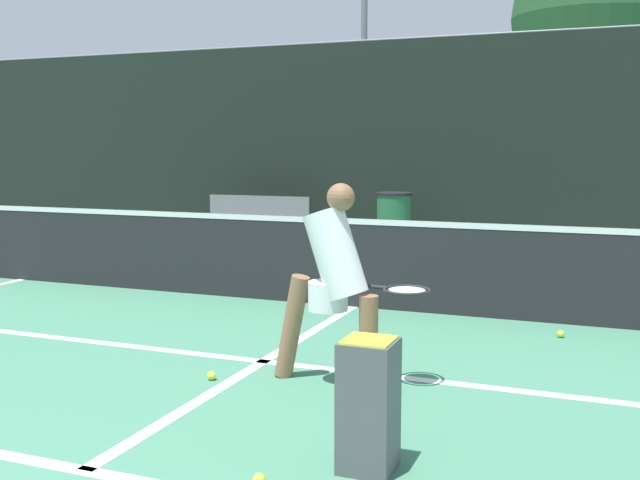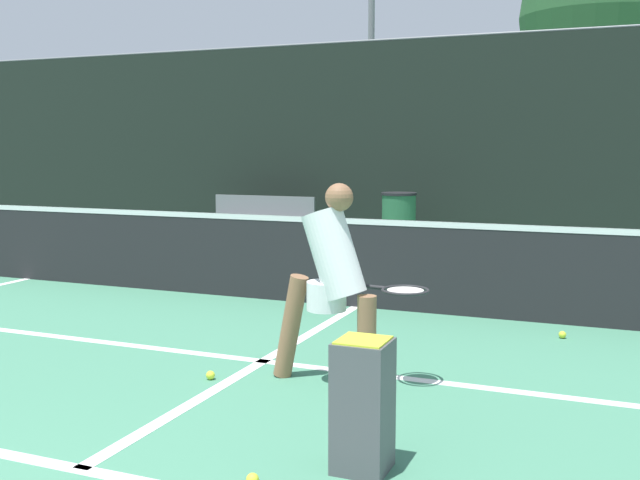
{
  "view_description": "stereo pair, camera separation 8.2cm",
  "coord_description": "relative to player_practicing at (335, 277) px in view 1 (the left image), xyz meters",
  "views": [
    {
      "loc": [
        2.54,
        -0.49,
        1.7
      ],
      "look_at": [
        0.34,
        5.11,
        0.95
      ],
      "focal_mm": 42.0,
      "sensor_mm": 36.0,
      "label": 1
    },
    {
      "loc": [
        2.61,
        -0.46,
        1.7
      ],
      "look_at": [
        0.34,
        5.11,
        0.95
      ],
      "focal_mm": 42.0,
      "sensor_mm": 36.0,
      "label": 2
    }
  ],
  "objects": [
    {
      "name": "tree_mid",
      "position": [
        -6.71,
        15.22,
        3.27
      ],
      "size": [
        4.13,
        4.13,
        4.55
      ],
      "color": "brown",
      "rests_on": "ground"
    },
    {
      "name": "fence_back",
      "position": [
        -0.72,
        7.45,
        0.96
      ],
      "size": [
        24.0,
        0.06,
        3.5
      ],
      "color": "black",
      "rests_on": "ground"
    },
    {
      "name": "parked_car",
      "position": [
        -1.07,
        9.64,
        -0.19
      ],
      "size": [
        1.84,
        4.36,
        1.42
      ],
      "color": "silver",
      "rests_on": "ground"
    },
    {
      "name": "player_practicing",
      "position": [
        0.0,
        0.0,
        0.0
      ],
      "size": [
        1.17,
        0.53,
        1.46
      ],
      "rotation": [
        0.0,
        0.0,
        -0.12
      ],
      "color": "#8C6042",
      "rests_on": "ground"
    },
    {
      "name": "court_service_line",
      "position": [
        -0.72,
        0.33,
        -0.78
      ],
      "size": [
        8.25,
        0.1,
        0.01
      ],
      "primitive_type": "cube",
      "color": "white",
      "rests_on": "ground"
    },
    {
      "name": "floodlight_mast",
      "position": [
        -4.15,
        13.3,
        4.33
      ],
      "size": [
        1.1,
        0.24,
        7.98
      ],
      "color": "slate",
      "rests_on": "ground"
    },
    {
      "name": "trash_bin",
      "position": [
        -1.41,
        6.49,
        -0.29
      ],
      "size": [
        0.56,
        0.56,
        0.99
      ],
      "color": "#28603D",
      "rests_on": "ground"
    },
    {
      "name": "court_baseline_near",
      "position": [
        -0.72,
        -1.85,
        -0.78
      ],
      "size": [
        11.0,
        0.1,
        0.01
      ],
      "primitive_type": "cube",
      "color": "white",
      "rests_on": "ground"
    },
    {
      "name": "building_far",
      "position": [
        -0.72,
        21.92,
        1.47
      ],
      "size": [
        36.0,
        2.4,
        4.51
      ],
      "primitive_type": "cube",
      "color": "#B2ADA3",
      "rests_on": "ground"
    },
    {
      "name": "court_center_mark",
      "position": [
        -0.72,
        0.35,
        -0.78
      ],
      "size": [
        0.1,
        4.39,
        0.01
      ],
      "primitive_type": "cube",
      "color": "white",
      "rests_on": "ground"
    },
    {
      "name": "tree_west",
      "position": [
        1.05,
        15.97,
        4.19
      ],
      "size": [
        3.97,
        3.97,
        6.98
      ],
      "color": "brown",
      "rests_on": "ground"
    },
    {
      "name": "tennis_ball_scattered_2",
      "position": [
        1.43,
        1.99,
        -0.75
      ],
      "size": [
        0.07,
        0.07,
        0.07
      ],
      "primitive_type": "sphere",
      "color": "#D1E033",
      "rests_on": "ground"
    },
    {
      "name": "ball_hopper",
      "position": [
        0.67,
        -1.28,
        -0.41
      ],
      "size": [
        0.28,
        0.28,
        0.71
      ],
      "color": "#4C4C51",
      "rests_on": "ground"
    },
    {
      "name": "courtside_bench",
      "position": [
        -3.88,
        6.6,
        -0.31
      ],
      "size": [
        1.89,
        0.39,
        0.86
      ],
      "rotation": [
        0.0,
        0.0,
        0.01
      ],
      "color": "slate",
      "rests_on": "ground"
    },
    {
      "name": "tennis_ball_scattered_0",
      "position": [
        0.21,
        -1.67,
        -0.75
      ],
      "size": [
        0.07,
        0.07,
        0.07
      ],
      "primitive_type": "sphere",
      "color": "#D1E033",
      "rests_on": "ground"
    },
    {
      "name": "net",
      "position": [
        -0.72,
        2.54,
        -0.27
      ],
      "size": [
        11.09,
        0.09,
        1.07
      ],
      "color": "slate",
      "rests_on": "ground"
    },
    {
      "name": "tennis_ball_scattered_3",
      "position": [
        -0.87,
        -0.24,
        -0.75
      ],
      "size": [
        0.07,
        0.07,
        0.07
      ],
      "primitive_type": "sphere",
      "color": "#D1E033",
      "rests_on": "ground"
    }
  ]
}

